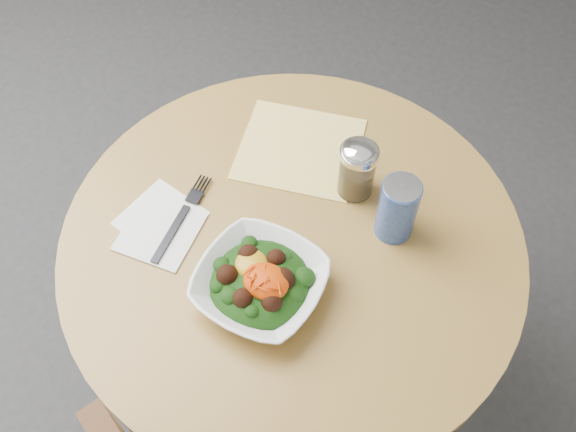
# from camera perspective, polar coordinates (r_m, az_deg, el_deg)

# --- Properties ---
(ground) EXTENTS (6.00, 6.00, 0.00)m
(ground) POSITION_cam_1_polar(r_m,az_deg,el_deg) (1.92, 0.24, -13.93)
(ground) COLOR #2D2D2F
(ground) RESTS_ON ground
(table) EXTENTS (0.90, 0.90, 0.75)m
(table) POSITION_cam_1_polar(r_m,az_deg,el_deg) (1.41, 0.32, -6.19)
(table) COLOR black
(table) RESTS_ON ground
(cloth_napkin) EXTENTS (0.30, 0.28, 0.00)m
(cloth_napkin) POSITION_cam_1_polar(r_m,az_deg,el_deg) (1.37, 1.03, 6.00)
(cloth_napkin) COLOR yellow
(cloth_napkin) RESTS_ON table
(paper_napkins) EXTENTS (0.18, 0.19, 0.00)m
(paper_napkins) POSITION_cam_1_polar(r_m,az_deg,el_deg) (1.28, -11.30, -0.80)
(paper_napkins) COLOR white
(paper_napkins) RESTS_ON table
(salad_bowl) EXTENTS (0.23, 0.23, 0.08)m
(salad_bowl) POSITION_cam_1_polar(r_m,az_deg,el_deg) (1.15, -2.48, -5.95)
(salad_bowl) COLOR white
(salad_bowl) RESTS_ON table
(fork) EXTENTS (0.04, 0.22, 0.00)m
(fork) POSITION_cam_1_polar(r_m,az_deg,el_deg) (1.28, -9.33, 0.11)
(fork) COLOR black
(fork) RESTS_ON table
(spice_shaker) EXTENTS (0.08, 0.08, 0.14)m
(spice_shaker) POSITION_cam_1_polar(r_m,az_deg,el_deg) (1.26, 6.17, 4.14)
(spice_shaker) COLOR silver
(spice_shaker) RESTS_ON table
(beverage_can) EXTENTS (0.07, 0.07, 0.14)m
(beverage_can) POSITION_cam_1_polar(r_m,az_deg,el_deg) (1.21, 9.71, 0.63)
(beverage_can) COLOR #0D2395
(beverage_can) RESTS_ON table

